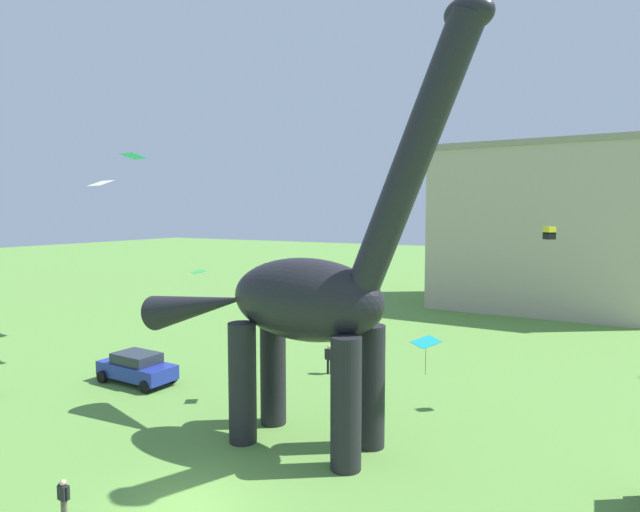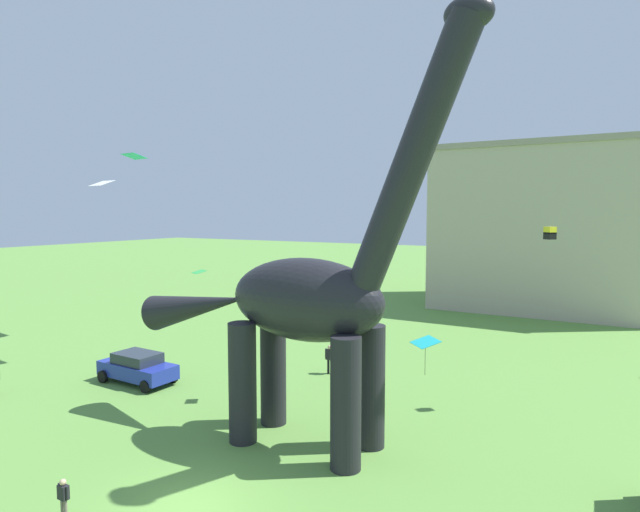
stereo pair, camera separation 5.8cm
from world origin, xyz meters
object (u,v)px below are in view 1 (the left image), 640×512
object	(u,v)px
kite_trailing	(101,183)
kite_high_right	(549,233)
dinosaur_sculpture	(304,299)
kite_near_high	(133,156)
parked_sedan_left	(137,367)
kite_mid_left	(198,272)
kite_high_left	(279,276)
person_far_spectator	(329,356)
kite_mid_center	(426,342)
person_strolling_adult	(64,495)

from	to	relation	value
kite_trailing	kite_high_right	distance (m)	29.29
dinosaur_sculpture	kite_near_high	size ratio (longest dim) A/B	10.64
parked_sedan_left	kite_mid_left	distance (m)	6.13
kite_high_left	kite_near_high	distance (m)	12.54
person_far_spectator	kite_mid_center	world-z (taller)	kite_mid_center
kite_high_right	person_strolling_adult	bearing A→B (deg)	-123.29
dinosaur_sculpture	kite_mid_left	xyz separation A→B (m)	(-10.62, 5.94, -0.16)
kite_high_right	kite_near_high	size ratio (longest dim) A/B	0.39
person_far_spectator	kite_near_high	world-z (taller)	kite_near_high
dinosaur_sculpture	kite_high_left	distance (m)	4.95
person_far_spectator	kite_mid_left	size ratio (longest dim) A/B	1.42
parked_sedan_left	person_far_spectator	bearing A→B (deg)	40.56
person_strolling_adult	kite_high_left	size ratio (longest dim) A/B	1.59
kite_near_high	kite_mid_center	xyz separation A→B (m)	(19.84, -7.23, -6.81)
person_far_spectator	kite_high_right	bearing A→B (deg)	-111.71
kite_trailing	kite_near_high	world-z (taller)	kite_near_high
person_strolling_adult	kite_mid_left	world-z (taller)	kite_mid_left
dinosaur_sculpture	kite_mid_center	xyz separation A→B (m)	(5.47, -2.40, -0.42)
kite_high_left	kite_near_high	bearing A→B (deg)	172.97
person_strolling_adult	kite_mid_center	bearing A→B (deg)	171.05
person_far_spectator	kite_mid_center	bearing A→B (deg)	-164.70
parked_sedan_left	person_strolling_adult	world-z (taller)	parked_sedan_left
person_strolling_adult	kite_mid_left	distance (m)	16.08
dinosaur_sculpture	person_strolling_adult	size ratio (longest dim) A/B	12.98
person_strolling_adult	kite_high_left	world-z (taller)	kite_high_left
person_far_spectator	kite_trailing	size ratio (longest dim) A/B	0.89
kite_mid_center	person_far_spectator	bearing A→B (deg)	130.08
person_strolling_adult	kite_high_right	size ratio (longest dim) A/B	2.12
dinosaur_sculpture	kite_trailing	bearing A→B (deg)	154.87
person_far_spectator	kite_trailing	bearing A→B (deg)	64.25
dinosaur_sculpture	kite_trailing	size ratio (longest dim) A/B	8.59
person_strolling_adult	kite_near_high	size ratio (longest dim) A/B	0.82
kite_high_left	kite_high_right	distance (m)	12.16
person_far_spectator	kite_trailing	world-z (taller)	kite_trailing
person_far_spectator	person_strolling_adult	bearing A→B (deg)	155.20
person_far_spectator	kite_mid_center	size ratio (longest dim) A/B	1.52
person_strolling_adult	kite_high_left	xyz separation A→B (m)	(-0.15, 11.12, 5.09)
dinosaur_sculpture	kite_high_right	xyz separation A→B (m)	(7.34, 8.64, 2.30)
person_strolling_adult	kite_near_high	distance (m)	20.05
person_strolling_adult	dinosaur_sculpture	bearing A→B (deg)	-153.28
parked_sedan_left	kite_high_left	bearing A→B (deg)	14.13
parked_sedan_left	kite_mid_center	distance (m)	17.67
kite_high_left	kite_trailing	xyz separation A→B (m)	(-18.31, 4.89, 4.92)
person_strolling_adult	kite_mid_left	size ratio (longest dim) A/B	1.06
kite_high_left	kite_high_right	bearing A→B (deg)	25.42
person_far_spectator	kite_mid_center	distance (m)	14.29
dinosaur_sculpture	parked_sedan_left	xyz separation A→B (m)	(-11.14, 1.84, -4.69)
kite_near_high	kite_mid_left	bearing A→B (deg)	16.51
dinosaur_sculpture	kite_mid_left	distance (m)	12.17
kite_near_high	person_strolling_adult	bearing A→B (deg)	-48.49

